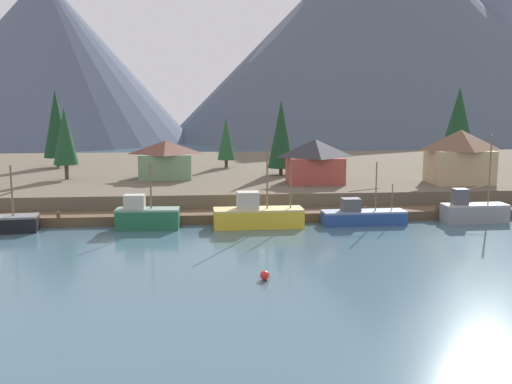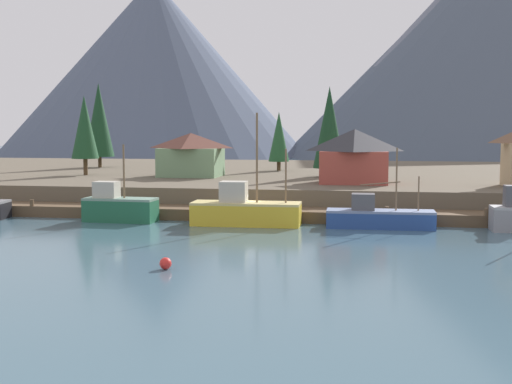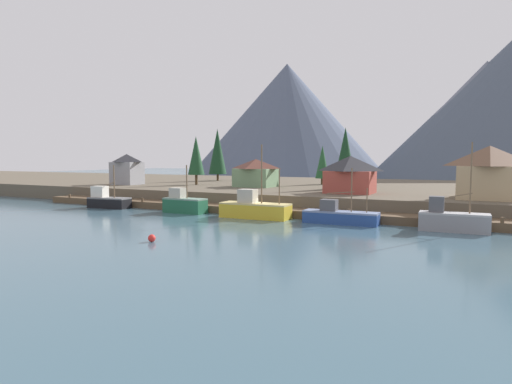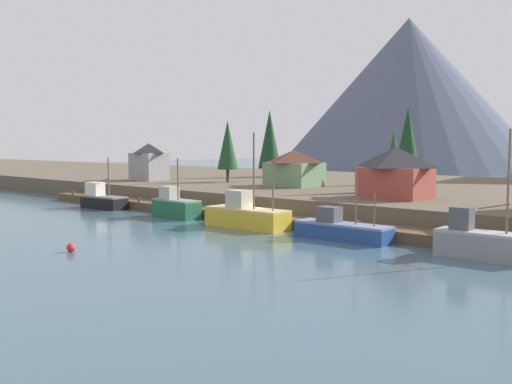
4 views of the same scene
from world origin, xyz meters
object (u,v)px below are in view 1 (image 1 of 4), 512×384
object	(u,v)px
fishing_boat_blue	(362,216)
conifer_near_right	(459,124)
house_red	(315,161)
house_green	(166,159)
conifer_back_left	(226,139)
house_tan	(460,156)
fishing_boat_yellow	(257,215)
conifer_mid_left	(65,136)
conifer_near_left	(281,134)
fishing_boat_green	(146,216)
channel_buoy	(265,275)
conifer_mid_right	(56,124)
fishing_boat_grey	(473,211)
fishing_boat_black	(0,221)

from	to	relation	value
fishing_boat_blue	conifer_near_right	distance (m)	37.63
house_red	house_green	size ratio (longest dim) A/B	0.99
conifer_back_left	house_tan	bearing A→B (deg)	-35.91
fishing_boat_yellow	conifer_mid_left	distance (m)	31.94
house_tan	house_green	world-z (taller)	house_tan
house_green	conifer_back_left	world-z (taller)	conifer_back_left
conifer_near_left	conifer_mid_left	xyz separation A→B (m)	(-28.81, -2.25, 0.02)
fishing_boat_yellow	fishing_boat_blue	xyz separation A→B (m)	(11.06, 0.28, -0.31)
fishing_boat_yellow	house_tan	xyz separation A→B (m)	(26.68, 12.35, 4.74)
fishing_boat_green	fishing_boat_blue	world-z (taller)	fishing_boat_green
fishing_boat_yellow	channel_buoy	distance (m)	18.42
conifer_near_left	conifer_near_right	world-z (taller)	conifer_near_right
channel_buoy	conifer_back_left	bearing A→B (deg)	90.54
conifer_near_right	channel_buoy	distance (m)	59.61
conifer_mid_right	house_green	bearing A→B (deg)	-40.68
fishing_boat_grey	channel_buoy	world-z (taller)	fishing_boat_grey
house_red	conifer_mid_left	bearing A→B (deg)	168.53
fishing_boat_green	channel_buoy	bearing A→B (deg)	-59.17
fishing_boat_yellow	fishing_boat_grey	xyz separation A→B (m)	(23.11, 0.32, -0.02)
conifer_near_right	fishing_boat_black	bearing A→B (deg)	-153.68
fishing_boat_blue	house_tan	distance (m)	20.37
fishing_boat_green	conifer_near_left	size ratio (longest dim) A/B	0.65
fishing_boat_grey	channel_buoy	size ratio (longest dim) A/B	13.31
conifer_back_left	fishing_boat_black	bearing A→B (deg)	-125.75
house_green	house_tan	bearing A→B (deg)	-12.88
fishing_boat_black	house_tan	world-z (taller)	house_tan
conifer_near_left	conifer_mid_right	distance (m)	35.74
conifer_near_left	fishing_boat_yellow	bearing A→B (deg)	-103.52
fishing_boat_grey	conifer_near_left	world-z (taller)	conifer_near_left
house_tan	conifer_near_right	size ratio (longest dim) A/B	0.62
conifer_mid_right	fishing_boat_green	bearing A→B (deg)	-65.04
fishing_boat_grey	house_red	size ratio (longest dim) A/B	1.31
house_green	conifer_mid_right	bearing A→B (deg)	139.32
conifer_near_left	fishing_boat_green	bearing A→B (deg)	-126.43
fishing_boat_blue	conifer_near_right	world-z (taller)	conifer_near_right
fishing_boat_green	house_green	bearing A→B (deg)	89.90
conifer_near_right	channel_buoy	xyz separation A→B (m)	(-34.90, -47.49, -8.94)
fishing_boat_grey	conifer_near_left	bearing A→B (deg)	126.28
house_tan	conifer_near_left	xyz separation A→B (m)	(-21.15, 10.62, 2.24)
conifer_near_left	conifer_mid_right	bearing A→B (deg)	158.87
house_red	fishing_boat_green	bearing A→B (deg)	-144.92
conifer_near_left	conifer_mid_right	size ratio (longest dim) A/B	0.87
fishing_boat_blue	conifer_back_left	size ratio (longest dim) A/B	1.13
fishing_boat_black	fishing_boat_green	world-z (taller)	fishing_boat_green
fishing_boat_grey	house_red	xyz separation A→B (m)	(-14.45, 13.92, 4.14)
fishing_boat_yellow	fishing_boat_grey	bearing A→B (deg)	-0.35
conifer_near_right	house_red	bearing A→B (deg)	-149.25
fishing_boat_yellow	conifer_near_right	size ratio (longest dim) A/B	0.76
conifer_mid_left	fishing_boat_grey	bearing A→B (deg)	-23.73
conifer_back_left	house_red	bearing A→B (deg)	-60.97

